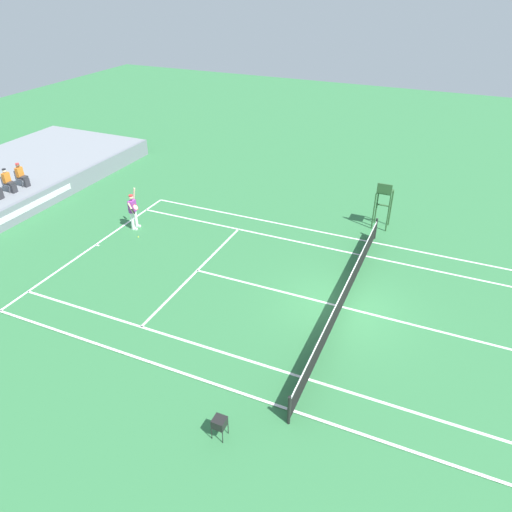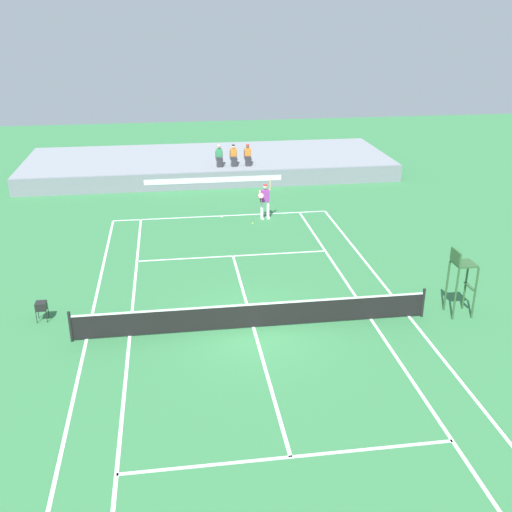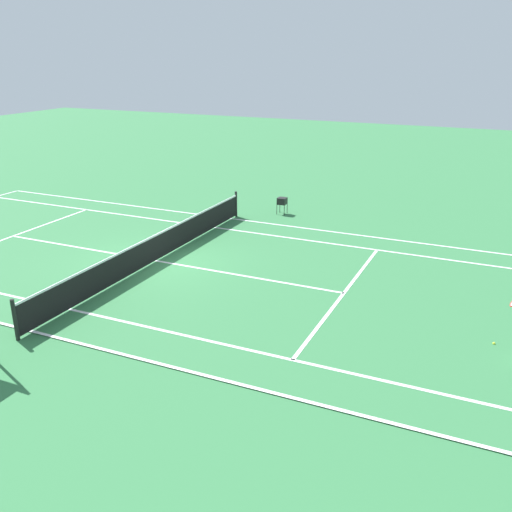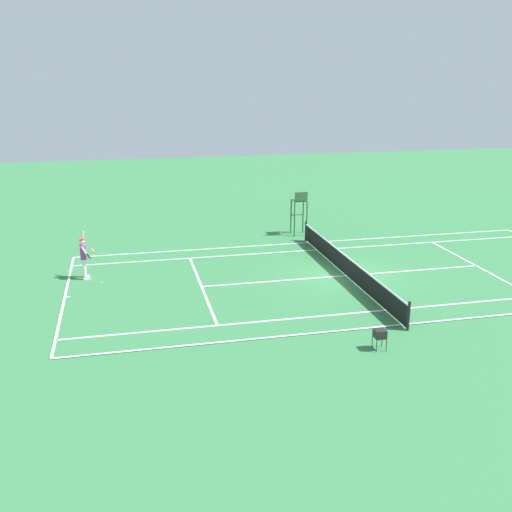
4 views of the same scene
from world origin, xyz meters
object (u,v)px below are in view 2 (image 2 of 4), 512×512
(spectator_seated_0, at_px, (219,156))
(tennis_player, at_px, (265,200))
(spectator_seated_1, at_px, (234,156))
(umpire_chair, at_px, (461,274))
(tennis_ball, at_px, (253,223))
(spectator_seated_2, at_px, (248,155))
(ball_hopper, at_px, (41,306))

(spectator_seated_0, distance_m, tennis_player, 7.43)
(spectator_seated_1, xyz_separation_m, umpire_chair, (5.83, -18.39, -0.08))
(spectator_seated_1, bearing_deg, tennis_ball, -89.57)
(spectator_seated_2, distance_m, tennis_player, 7.24)
(spectator_seated_1, relative_size, tennis_ball, 18.60)
(spectator_seated_0, distance_m, spectator_seated_2, 1.75)
(spectator_seated_0, relative_size, ball_hopper, 1.81)
(tennis_ball, relative_size, ball_hopper, 0.10)
(spectator_seated_2, distance_m, ball_hopper, 19.26)
(spectator_seated_0, height_order, umpire_chair, umpire_chair)
(spectator_seated_2, bearing_deg, ball_hopper, -119.15)
(spectator_seated_0, xyz_separation_m, umpire_chair, (6.71, -18.39, -0.08))
(spectator_seated_1, bearing_deg, ball_hopper, -116.83)
(spectator_seated_1, bearing_deg, spectator_seated_2, 0.00)
(spectator_seated_0, xyz_separation_m, spectator_seated_2, (1.75, 0.00, 0.00))
(spectator_seated_1, distance_m, tennis_player, 7.28)
(spectator_seated_0, height_order, ball_hopper, spectator_seated_0)
(tennis_ball, xyz_separation_m, ball_hopper, (-8.55, -8.90, 0.54))
(spectator_seated_2, bearing_deg, spectator_seated_1, 180.00)
(spectator_seated_0, relative_size, tennis_ball, 18.60)
(spectator_seated_0, height_order, tennis_ball, spectator_seated_0)
(spectator_seated_0, height_order, spectator_seated_2, same)
(spectator_seated_2, bearing_deg, spectator_seated_0, 180.00)
(spectator_seated_1, xyz_separation_m, spectator_seated_2, (0.87, 0.00, 0.00))
(spectator_seated_1, relative_size, spectator_seated_2, 1.00)
(spectator_seated_0, bearing_deg, ball_hopper, -114.40)
(spectator_seated_0, distance_m, tennis_ball, 8.11)
(tennis_ball, bearing_deg, spectator_seated_0, 96.75)
(umpire_chair, bearing_deg, spectator_seated_1, 107.60)
(ball_hopper, bearing_deg, tennis_player, 45.90)
(spectator_seated_1, relative_size, tennis_player, 0.61)
(spectator_seated_1, height_order, umpire_chair, umpire_chair)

